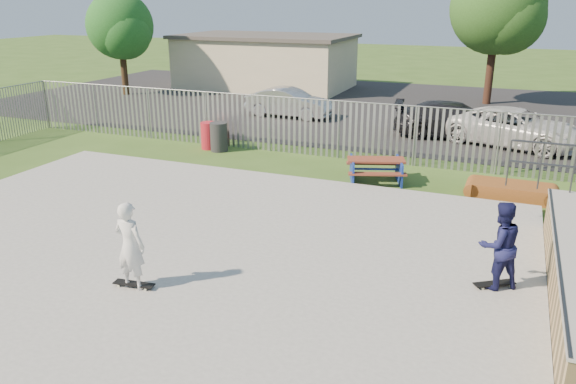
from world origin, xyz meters
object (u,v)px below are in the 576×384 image
at_px(funbox, 511,191).
at_px(car_dark, 455,120).
at_px(skater_white, 130,246).
at_px(car_white, 515,128).
at_px(skater_navy, 499,245).
at_px(trash_bin_red, 209,136).
at_px(tree_mid, 497,7).
at_px(trash_bin_grey, 219,137).
at_px(picnic_table, 376,170).
at_px(tree_left, 120,26).
at_px(car_silver, 289,103).

height_order(funbox, car_dark, car_dark).
relative_size(car_dark, skater_white, 2.82).
distance_m(car_dark, car_white, 2.32).
xyz_separation_m(car_dark, skater_white, (-4.15, -15.22, 0.28)).
bearing_deg(car_white, skater_white, 175.19).
relative_size(car_white, skater_white, 2.96).
bearing_deg(skater_navy, funbox, -125.28).
relative_size(trash_bin_red, tree_mid, 0.14).
bearing_deg(tree_mid, trash_bin_red, -123.32).
distance_m(trash_bin_grey, car_white, 11.04).
relative_size(trash_bin_grey, car_white, 0.21).
relative_size(picnic_table, skater_white, 1.22).
distance_m(picnic_table, tree_left, 20.55).
xyz_separation_m(car_white, skater_white, (-6.40, -14.63, 0.28)).
bearing_deg(car_white, skater_navy, -161.69).
distance_m(picnic_table, funbox, 3.88).
bearing_deg(trash_bin_grey, car_white, 25.41).
relative_size(funbox, tree_mid, 0.29).
distance_m(tree_left, skater_navy, 26.83).
xyz_separation_m(car_dark, tree_mid, (0.74, 8.46, 4.14)).
bearing_deg(trash_bin_red, car_dark, 32.17).
bearing_deg(picnic_table, car_silver, 107.85).
bearing_deg(car_silver, skater_white, -166.11).
xyz_separation_m(picnic_table, car_silver, (-6.08, 8.12, 0.32)).
height_order(trash_bin_red, car_white, car_white).
height_order(funbox, car_silver, car_silver).
distance_m(tree_left, tree_mid, 20.12).
bearing_deg(car_white, funbox, -160.62).
distance_m(trash_bin_grey, skater_white, 10.53).
xyz_separation_m(funbox, car_silver, (-9.96, 8.16, 0.48)).
relative_size(picnic_table, car_silver, 0.51).
bearing_deg(tree_left, skater_white, -52.43).
xyz_separation_m(trash_bin_grey, skater_navy, (9.87, -7.34, 0.47)).
bearing_deg(trash_bin_grey, funbox, -8.41).
distance_m(trash_bin_grey, tree_left, 14.76).
xyz_separation_m(car_dark, car_white, (2.25, -0.59, 0.00)).
height_order(tree_mid, skater_white, tree_mid).
bearing_deg(tree_mid, funbox, -84.14).
bearing_deg(skater_white, trash_bin_red, -64.87).
bearing_deg(funbox, car_silver, 141.59).
bearing_deg(skater_navy, trash_bin_red, -69.55).
height_order(funbox, skater_navy, skater_navy).
distance_m(car_silver, tree_mid, 11.77).
bearing_deg(trash_bin_red, car_silver, 84.99).
bearing_deg(car_silver, trash_bin_grey, -178.66).
xyz_separation_m(trash_bin_grey, car_white, (9.97, 4.74, 0.19)).
bearing_deg(car_dark, tree_mid, -12.01).
height_order(trash_bin_red, tree_mid, tree_mid).
bearing_deg(car_silver, trash_bin_red, 176.95).
xyz_separation_m(trash_bin_grey, car_silver, (0.07, 6.67, 0.16)).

